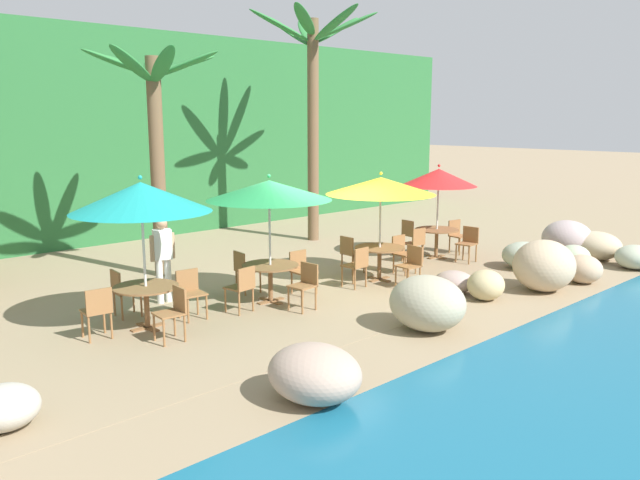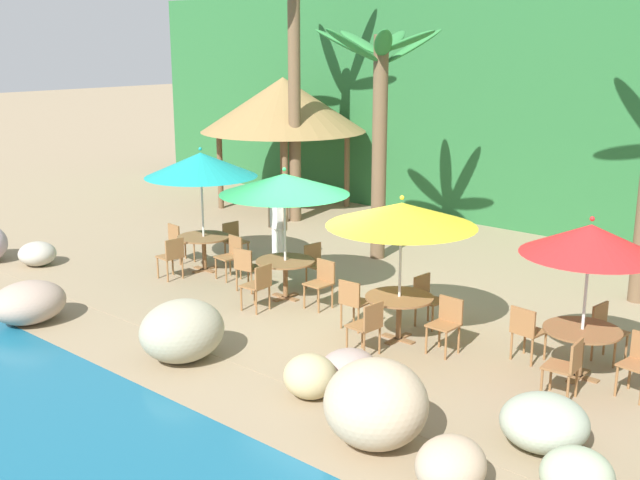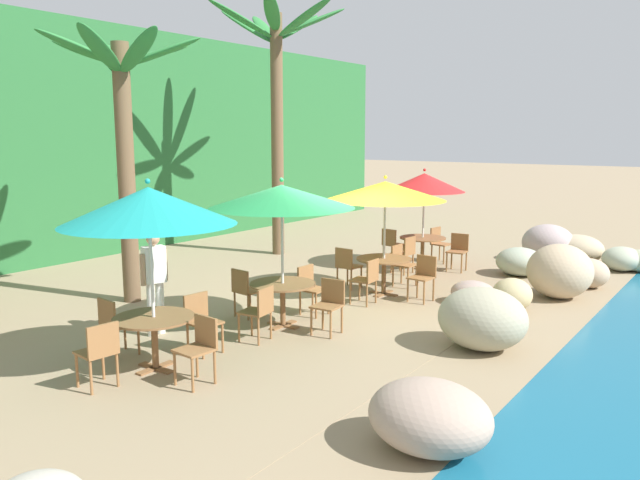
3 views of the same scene
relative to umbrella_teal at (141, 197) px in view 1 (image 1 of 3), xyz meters
name	(u,v)px [view 1 (image 1 of 3)]	position (x,y,z in m)	size (l,w,h in m)	color
ground_plane	(317,292)	(3.66, -0.31, -2.25)	(120.00, 120.00, 0.00)	#937F60
terrace_deck	(317,292)	(3.66, -0.31, -2.24)	(18.00, 5.20, 0.01)	#937F60
foliage_backdrop	(109,136)	(3.66, 8.69, 0.75)	(28.00, 2.40, 6.00)	#286633
rock_seawall	(489,281)	(5.69, -3.06, -1.85)	(16.36, 3.14, 1.07)	tan
umbrella_teal	(141,197)	(0.00, 0.00, 0.00)	(2.31, 2.31, 2.61)	silver
dining_table_teal	(146,293)	(0.00, 0.00, -1.63)	(1.10, 1.10, 0.74)	brown
chair_teal_seaward	(190,290)	(0.85, -0.01, -1.73)	(0.47, 0.47, 0.87)	olive
chair_teal_inland	(122,290)	(-0.01, 0.85, -1.73)	(0.47, 0.46, 0.87)	olive
chair_teal_left	(98,309)	(-0.85, 0.01, -1.73)	(0.47, 0.48, 0.87)	olive
chair_teal_right	(174,310)	(0.02, -0.85, -1.73)	(0.46, 0.45, 0.87)	olive
umbrella_green	(269,190)	(2.54, -0.19, -0.07)	(2.39, 2.39, 2.49)	silver
dining_table_green	(270,271)	(2.54, -0.19, -1.63)	(1.10, 1.10, 0.74)	brown
chair_green_seaward	(301,269)	(3.39, -0.13, -1.73)	(0.44, 0.44, 0.87)	olive
chair_green_inland	(244,269)	(2.55, 0.67, -1.73)	(0.48, 0.47, 0.87)	olive
chair_green_left	(242,286)	(1.71, -0.40, -1.73)	(0.48, 0.48, 0.87)	olive
chair_green_right	(305,283)	(2.69, -1.03, -1.73)	(0.46, 0.45, 0.87)	olive
umbrella_yellow	(381,186)	(5.37, -0.50, -0.16)	(2.38, 2.38, 2.39)	silver
dining_table_yellow	(380,253)	(5.37, -0.50, -1.63)	(1.10, 1.10, 0.74)	brown
chair_yellow_seaward	(402,251)	(6.22, -0.43, -1.73)	(0.43, 0.44, 0.87)	olive
chair_yellow_inland	(350,252)	(5.33, 0.35, -1.73)	(0.45, 0.44, 0.87)	olive
chair_yellow_left	(357,264)	(4.53, -0.63, -1.73)	(0.44, 0.45, 0.87)	olive
chair_yellow_right	(411,263)	(5.40, -1.35, -1.73)	(0.46, 0.45, 0.87)	olive
umbrella_red	(439,177)	(8.17, 0.04, -0.20)	(1.92, 1.92, 2.38)	silver
dining_table_red	(437,234)	(8.17, 0.04, -1.63)	(1.10, 1.10, 0.74)	brown
chair_red_seaward	(457,234)	(9.03, 0.01, -1.73)	(0.48, 0.48, 0.87)	olive
chair_red_inland	(410,233)	(8.18, 0.89, -1.73)	(0.47, 0.47, 0.87)	olive
chair_red_left	(416,242)	(7.32, 0.04, -1.73)	(0.46, 0.47, 0.87)	olive
chair_red_right	(468,241)	(8.34, -0.80, -1.73)	(0.47, 0.46, 0.87)	olive
palm_tree_second	(155,120)	(2.11, 3.19, 1.23)	(2.96, 2.91, 4.99)	brown
palm_tree_third	(313,84)	(7.59, 4.01, 2.22)	(3.46, 3.59, 6.47)	brown
waiter_in_white	(163,253)	(1.01, 1.18, -1.26)	(0.52, 0.30, 1.70)	white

